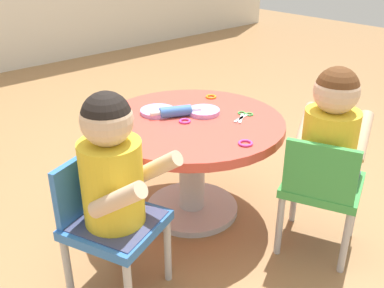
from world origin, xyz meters
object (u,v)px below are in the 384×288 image
(craft_scissors, at_px, (244,116))
(child_chair_right, at_px, (321,187))
(rolling_pin, at_px, (176,111))
(craft_table, at_px, (192,145))
(child_chair_left, at_px, (108,220))
(seated_child_left, at_px, (112,167))
(seated_child_right, at_px, (331,132))

(craft_scissors, bearing_deg, child_chair_right, -90.55)
(child_chair_right, bearing_deg, rolling_pin, 109.46)
(craft_table, distance_m, rolling_pin, 0.17)
(child_chair_left, xyz_separation_m, seated_child_left, (0.01, -0.04, 0.23))
(seated_child_right, relative_size, craft_scissors, 3.58)
(craft_table, bearing_deg, seated_child_left, -158.65)
(rolling_pin, xyz_separation_m, craft_scissors, (0.23, -0.20, -0.02))
(child_chair_left, bearing_deg, craft_table, 17.48)
(seated_child_left, distance_m, craft_scissors, 0.75)
(seated_child_left, relative_size, rolling_pin, 2.36)
(craft_table, xyz_separation_m, craft_scissors, (0.20, -0.13, 0.13))
(seated_child_right, xyz_separation_m, craft_scissors, (-0.03, 0.42, -0.05))
(child_chair_right, relative_size, craft_scissors, 3.76)
(child_chair_left, relative_size, rolling_pin, 2.48)
(child_chair_right, relative_size, seated_child_right, 1.05)
(child_chair_right, distance_m, rolling_pin, 0.70)
(child_chair_right, height_order, seated_child_right, seated_child_right)
(child_chair_left, height_order, seated_child_left, seated_child_left)
(craft_scissors, bearing_deg, seated_child_left, -173.34)
(seated_child_left, xyz_separation_m, seated_child_right, (0.78, -0.33, 0.00))
(rolling_pin, bearing_deg, craft_table, -67.38)
(seated_child_left, xyz_separation_m, craft_scissors, (0.75, 0.09, -0.05))
(craft_scissors, bearing_deg, rolling_pin, 138.42)
(child_chair_left, distance_m, rolling_pin, 0.62)
(craft_table, distance_m, child_chair_left, 0.59)
(rolling_pin, bearing_deg, seated_child_left, -150.83)
(seated_child_left, bearing_deg, child_chair_right, -24.86)
(child_chair_left, bearing_deg, child_chair_right, -26.75)
(seated_child_right, bearing_deg, child_chair_left, 155.23)
(child_chair_left, relative_size, child_chair_right, 1.00)
(child_chair_left, xyz_separation_m, child_chair_right, (0.76, -0.38, 0.00))
(rolling_pin, bearing_deg, child_chair_left, -154.67)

